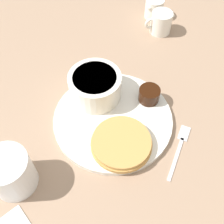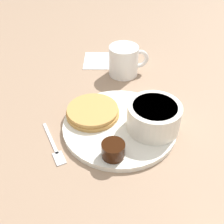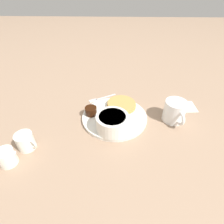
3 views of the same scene
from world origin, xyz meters
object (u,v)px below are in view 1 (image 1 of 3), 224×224
object	(u,v)px
fork	(180,145)
creamer_pitcher_near	(161,22)
plate	(113,119)
bowl	(95,86)
coffee_mug	(9,171)
creamer_pitcher_far	(154,8)

from	to	relation	value
fork	creamer_pitcher_near	bearing A→B (deg)	53.78
plate	bowl	size ratio (longest dim) A/B	2.22
coffee_mug	creamer_pitcher_near	distance (m)	0.53
creamer_pitcher_far	fork	size ratio (longest dim) A/B	0.62
coffee_mug	creamer_pitcher_near	bearing A→B (deg)	16.81
plate	bowl	bearing A→B (deg)	84.66
bowl	coffee_mug	world-z (taller)	coffee_mug
plate	bowl	world-z (taller)	bowl
creamer_pitcher_near	fork	size ratio (longest dim) A/B	0.64
plate	bowl	xyz separation A→B (m)	(0.01, 0.07, 0.04)
bowl	creamer_pitcher_far	world-z (taller)	bowl
creamer_pitcher_far	fork	bearing A→B (deg)	-124.85
coffee_mug	plate	bearing A→B (deg)	-0.74
plate	fork	xyz separation A→B (m)	(0.07, -0.13, -0.00)
bowl	creamer_pitcher_far	xyz separation A→B (m)	(0.31, 0.15, -0.02)
plate	coffee_mug	size ratio (longest dim) A/B	2.29
bowl	coffee_mug	xyz separation A→B (m)	(-0.23, -0.07, -0.00)
creamer_pitcher_far	bowl	bearing A→B (deg)	-154.67
plate	creamer_pitcher_near	xyz separation A→B (m)	(0.28, 0.16, 0.02)
creamer_pitcher_near	bowl	bearing A→B (deg)	-162.92
bowl	creamer_pitcher_far	size ratio (longest dim) A/B	1.52
plate	fork	size ratio (longest dim) A/B	2.09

